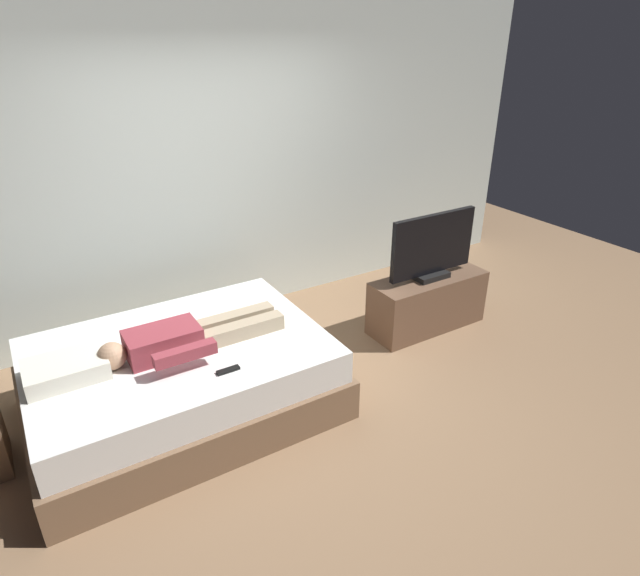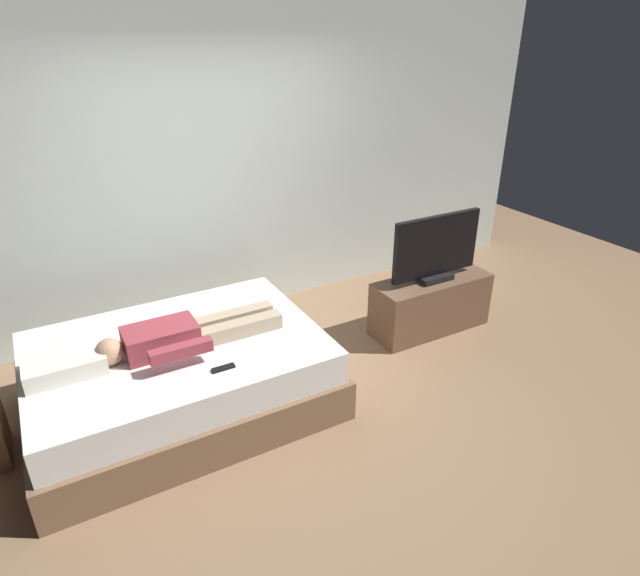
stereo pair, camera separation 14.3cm
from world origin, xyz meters
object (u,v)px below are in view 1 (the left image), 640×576
object	(u,v)px
tv_stand	(427,302)
tv	(432,248)
person	(183,339)
remote	(228,370)
pillow	(66,369)
bed	(182,379)

from	to	relation	value
tv_stand	tv	distance (m)	0.53
person	tv_stand	world-z (taller)	person
person	tv_stand	bearing A→B (deg)	1.63
remote	tv	bearing A→B (deg)	12.47
pillow	tv	xyz separation A→B (m)	(3.01, 0.00, 0.18)
pillow	bed	bearing A→B (deg)	0.00
person	bed	bearing A→B (deg)	115.42
person	remote	xyz separation A→B (m)	(0.15, -0.40, -0.07)
pillow	person	xyz separation A→B (m)	(0.73, -0.06, 0.02)
bed	remote	size ratio (longest dim) A/B	13.63
pillow	remote	distance (m)	1.00
pillow	remote	bearing A→B (deg)	-27.81
person	tv	bearing A→B (deg)	1.63
pillow	person	bearing A→B (deg)	-4.75
tv_stand	tv	size ratio (longest dim) A/B	1.25
bed	tv_stand	xyz separation A→B (m)	(2.30, 0.00, -0.01)
remote	pillow	bearing A→B (deg)	152.19
person	tv_stand	xyz separation A→B (m)	(2.27, 0.06, -0.37)
bed	person	world-z (taller)	person
tv	remote	bearing A→B (deg)	-167.53
pillow	tv_stand	size ratio (longest dim) A/B	0.44
pillow	tv	distance (m)	3.01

